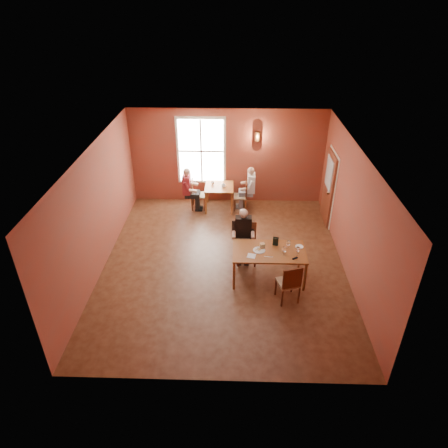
{
  "coord_description": "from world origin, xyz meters",
  "views": [
    {
      "loc": [
        0.25,
        -8.17,
        6.07
      ],
      "look_at": [
        0.0,
        0.2,
        1.05
      ],
      "focal_mm": 32.0,
      "sensor_mm": 36.0,
      "label": 1
    }
  ],
  "objects_px": {
    "chair_diner_main": "(247,244)",
    "chair_diner_maroon": "(198,194)",
    "diner_main": "(247,240)",
    "main_table": "(268,265)",
    "chair_empty": "(288,282)",
    "diner_white": "(241,190)",
    "second_table": "(219,197)",
    "chair_diner_white": "(240,196)",
    "diner_maroon": "(197,189)"
  },
  "relations": [
    {
      "from": "main_table",
      "to": "chair_empty",
      "type": "height_order",
      "value": "chair_empty"
    },
    {
      "from": "diner_main",
      "to": "chair_diner_white",
      "type": "height_order",
      "value": "diner_main"
    },
    {
      "from": "second_table",
      "to": "diner_maroon",
      "type": "bearing_deg",
      "value": 180.0
    },
    {
      "from": "chair_empty",
      "to": "chair_diner_maroon",
      "type": "bearing_deg",
      "value": 102.87
    },
    {
      "from": "main_table",
      "to": "diner_maroon",
      "type": "bearing_deg",
      "value": 119.72
    },
    {
      "from": "diner_main",
      "to": "chair_empty",
      "type": "relative_size",
      "value": 1.36
    },
    {
      "from": "main_table",
      "to": "chair_diner_main",
      "type": "bearing_deg",
      "value": 127.57
    },
    {
      "from": "chair_diner_white",
      "to": "second_table",
      "type": "bearing_deg",
      "value": 90.0
    },
    {
      "from": "diner_main",
      "to": "second_table",
      "type": "distance_m",
      "value": 2.97
    },
    {
      "from": "chair_diner_white",
      "to": "chair_diner_maroon",
      "type": "height_order",
      "value": "chair_diner_maroon"
    },
    {
      "from": "chair_diner_main",
      "to": "chair_empty",
      "type": "xyz_separation_m",
      "value": [
        0.88,
        -1.39,
        -0.04
      ]
    },
    {
      "from": "main_table",
      "to": "diner_white",
      "type": "xyz_separation_m",
      "value": [
        -0.62,
        3.47,
        0.26
      ]
    },
    {
      "from": "chair_empty",
      "to": "chair_diner_white",
      "type": "bearing_deg",
      "value": 87.66
    },
    {
      "from": "chair_empty",
      "to": "diner_maroon",
      "type": "distance_m",
      "value": 4.83
    },
    {
      "from": "main_table",
      "to": "diner_maroon",
      "type": "relative_size",
      "value": 1.27
    },
    {
      "from": "chair_diner_main",
      "to": "chair_diner_maroon",
      "type": "relative_size",
      "value": 1.11
    },
    {
      "from": "chair_diner_maroon",
      "to": "diner_white",
      "type": "bearing_deg",
      "value": 90.0
    },
    {
      "from": "main_table",
      "to": "chair_diner_maroon",
      "type": "distance_m",
      "value": 3.98
    },
    {
      "from": "chair_diner_main",
      "to": "diner_white",
      "type": "relative_size",
      "value": 0.8
    },
    {
      "from": "main_table",
      "to": "second_table",
      "type": "relative_size",
      "value": 1.95
    },
    {
      "from": "main_table",
      "to": "chair_diner_maroon",
      "type": "bearing_deg",
      "value": 119.34
    },
    {
      "from": "chair_diner_main",
      "to": "chair_diner_white",
      "type": "xyz_separation_m",
      "value": [
        -0.15,
        2.82,
        -0.08
      ]
    },
    {
      "from": "diner_main",
      "to": "chair_empty",
      "type": "distance_m",
      "value": 1.63
    },
    {
      "from": "diner_maroon",
      "to": "chair_diner_maroon",
      "type": "bearing_deg",
      "value": 90.0
    },
    {
      "from": "main_table",
      "to": "second_table",
      "type": "height_order",
      "value": "main_table"
    },
    {
      "from": "chair_diner_maroon",
      "to": "main_table",
      "type": "bearing_deg",
      "value": 29.34
    },
    {
      "from": "chair_diner_main",
      "to": "second_table",
      "type": "relative_size",
      "value": 1.22
    },
    {
      "from": "diner_white",
      "to": "diner_maroon",
      "type": "xyz_separation_m",
      "value": [
        -1.36,
        0.0,
        0.01
      ]
    },
    {
      "from": "chair_diner_white",
      "to": "diner_white",
      "type": "xyz_separation_m",
      "value": [
        0.03,
        0.0,
        0.21
      ]
    },
    {
      "from": "chair_diner_main",
      "to": "chair_diner_maroon",
      "type": "xyz_separation_m",
      "value": [
        -1.45,
        2.82,
        -0.05
      ]
    },
    {
      "from": "chair_diner_maroon",
      "to": "diner_maroon",
      "type": "distance_m",
      "value": 0.19
    },
    {
      "from": "main_table",
      "to": "diner_maroon",
      "type": "xyz_separation_m",
      "value": [
        -1.98,
        3.47,
        0.27
      ]
    },
    {
      "from": "chair_diner_main",
      "to": "diner_maroon",
      "type": "relative_size",
      "value": 0.79
    },
    {
      "from": "second_table",
      "to": "chair_empty",
      "type": "bearing_deg",
      "value": -68.25
    },
    {
      "from": "diner_main",
      "to": "chair_diner_maroon",
      "type": "xyz_separation_m",
      "value": [
        -1.45,
        2.85,
        -0.19
      ]
    },
    {
      "from": "second_table",
      "to": "main_table",
      "type": "bearing_deg",
      "value": -69.45
    },
    {
      "from": "chair_diner_main",
      "to": "diner_main",
      "type": "bearing_deg",
      "value": 90.0
    },
    {
      "from": "chair_diner_main",
      "to": "diner_main",
      "type": "height_order",
      "value": "diner_main"
    },
    {
      "from": "main_table",
      "to": "chair_diner_maroon",
      "type": "relative_size",
      "value": 1.78
    },
    {
      "from": "chair_diner_main",
      "to": "diner_white",
      "type": "height_order",
      "value": "diner_white"
    },
    {
      "from": "diner_main",
      "to": "diner_white",
      "type": "xyz_separation_m",
      "value": [
        -0.12,
        2.85,
        -0.01
      ]
    },
    {
      "from": "chair_empty",
      "to": "chair_diner_maroon",
      "type": "relative_size",
      "value": 1.03
    },
    {
      "from": "chair_empty",
      "to": "second_table",
      "type": "relative_size",
      "value": 1.13
    },
    {
      "from": "diner_white",
      "to": "diner_maroon",
      "type": "height_order",
      "value": "diner_maroon"
    },
    {
      "from": "diner_maroon",
      "to": "second_table",
      "type": "bearing_deg",
      "value": 90.0
    },
    {
      "from": "main_table",
      "to": "chair_diner_maroon",
      "type": "xyz_separation_m",
      "value": [
        -1.95,
        3.47,
        0.08
      ]
    },
    {
      "from": "chair_diner_white",
      "to": "diner_maroon",
      "type": "xyz_separation_m",
      "value": [
        -1.33,
        0.0,
        0.22
      ]
    },
    {
      "from": "chair_diner_maroon",
      "to": "diner_main",
      "type": "bearing_deg",
      "value": 26.97
    },
    {
      "from": "diner_main",
      "to": "diner_white",
      "type": "distance_m",
      "value": 2.85
    },
    {
      "from": "chair_diner_main",
      "to": "chair_empty",
      "type": "distance_m",
      "value": 1.65
    }
  ]
}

